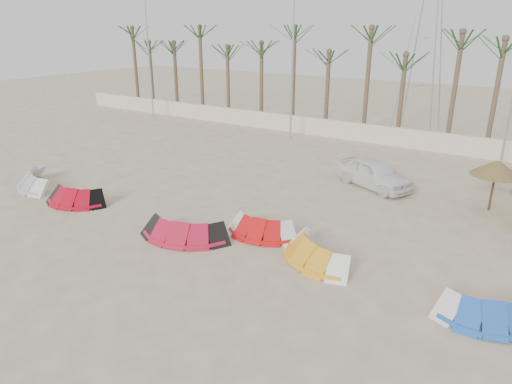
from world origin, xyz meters
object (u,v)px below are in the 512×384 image
Objects in this scene: parasol_left at (496,168)px; kite_orange at (319,248)px; kite_red_right at (265,225)px; car at (374,173)px; kite_red_left at (80,195)px; kite_grey at (42,177)px; kite_blue at (492,307)px; kite_red_mid at (189,227)px.

kite_orange is at bearing -118.48° from parasol_left.
car reaches higher than kite_red_right.
kite_red_left is at bearing 157.27° from car.
kite_red_right is (13.02, 1.24, -0.00)m from kite_grey.
kite_red_right is 8.55m from kite_blue.
kite_red_mid is at bearing -167.57° from kite_orange.
kite_red_right is 8.15m from car.
kite_grey and kite_red_right have the same top height.
kite_red_mid is at bearing -0.02° from kite_red_left.
kite_orange is (5.13, 1.13, -0.00)m from kite_red_mid.
kite_blue is at bearing -8.61° from kite_red_right.
parasol_left is at bearing 30.08° from kite_red_left.
kite_orange is 5.77m from kite_blue.
kite_red_right is at bearing -133.27° from parasol_left.
car is (1.74, 7.95, 0.32)m from kite_red_right.
kite_orange is 8.69m from car.
car reaches higher than kite_blue.
parasol_left is at bearing 61.52° from kite_orange.
kite_red_mid and kite_blue have the same top height.
parasol_left reaches higher than kite_blue.
kite_red_right is at bearing 171.39° from kite_blue.
kite_grey and kite_red_mid have the same top height.
kite_grey is 1.08× the size of kite_orange.
car is (14.76, 9.19, 0.32)m from kite_grey.
parasol_left reaches higher than kite_orange.
parasol_left is (9.69, 9.53, 1.60)m from kite_red_mid.
kite_grey is 22.24m from parasol_left.
kite_red_right is 10.73m from parasol_left.
kite_blue is (21.47, -0.04, -0.00)m from kite_grey.
kite_orange is (15.73, 0.57, -0.00)m from kite_grey.
parasol_left reaches higher than kite_red_right.
kite_red_right is 0.94× the size of kite_blue.
car is (-0.97, 8.63, 0.32)m from kite_orange.
kite_grey is 17.39m from car.
kite_orange is (2.72, -0.67, 0.00)m from kite_red_right.
parasol_left reaches higher than car.
car is at bearing 41.79° from kite_red_left.
car is at bearing 77.64° from kite_red_right.
kite_red_left is 9.35m from kite_red_right.
car reaches higher than kite_red_mid.
kite_red_mid is 1.63× the size of parasol_left.
kite_orange is at bearing 5.42° from kite_red_left.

